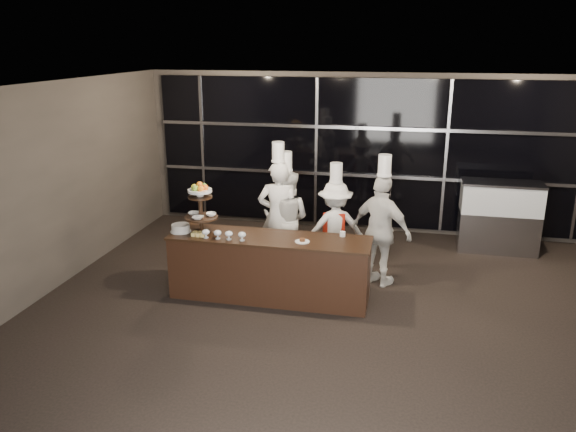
% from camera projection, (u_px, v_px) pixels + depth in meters
% --- Properties ---
extents(room, '(10.00, 10.00, 10.00)m').
position_uv_depth(room, '(350.00, 243.00, 5.90)').
color(room, black).
rests_on(room, ground).
extents(window_wall, '(8.60, 0.10, 2.80)m').
position_uv_depth(window_wall, '(380.00, 155.00, 10.51)').
color(window_wall, black).
rests_on(window_wall, ground).
extents(buffet_counter, '(2.84, 0.74, 0.92)m').
position_uv_depth(buffet_counter, '(270.00, 267.00, 7.97)').
color(buffet_counter, black).
rests_on(buffet_counter, ground).
extents(display_stand, '(0.48, 0.48, 0.74)m').
position_uv_depth(display_stand, '(200.00, 204.00, 7.91)').
color(display_stand, black).
rests_on(display_stand, buffet_counter).
extents(compotes, '(0.63, 0.11, 0.12)m').
position_uv_depth(compotes, '(223.00, 234.00, 7.72)').
color(compotes, silver).
rests_on(compotes, buffet_counter).
extents(layer_cake, '(0.30, 0.30, 0.11)m').
position_uv_depth(layer_cake, '(181.00, 228.00, 8.03)').
color(layer_cake, white).
rests_on(layer_cake, buffet_counter).
extents(pastry_squares, '(0.19, 0.13, 0.05)m').
position_uv_depth(pastry_squares, '(199.00, 234.00, 7.87)').
color(pastry_squares, '#F0D775').
rests_on(pastry_squares, buffet_counter).
extents(small_plate, '(0.20, 0.20, 0.05)m').
position_uv_depth(small_plate, '(302.00, 241.00, 7.63)').
color(small_plate, white).
rests_on(small_plate, buffet_counter).
extents(chef_cup, '(0.08, 0.08, 0.07)m').
position_uv_depth(chef_cup, '(343.00, 234.00, 7.85)').
color(chef_cup, white).
rests_on(chef_cup, buffet_counter).
extents(display_case, '(1.35, 0.59, 1.24)m').
position_uv_depth(display_case, '(499.00, 213.00, 9.72)').
color(display_case, '#A5A5AA').
rests_on(display_case, ground).
extents(chef_a, '(0.72, 0.56, 2.08)m').
position_uv_depth(chef_a, '(278.00, 215.00, 8.85)').
color(chef_a, white).
rests_on(chef_a, ground).
extents(chef_b, '(0.85, 0.70, 1.90)m').
position_uv_depth(chef_b, '(286.00, 218.00, 8.99)').
color(chef_b, silver).
rests_on(chef_b, ground).
extents(chef_c, '(1.08, 0.84, 1.77)m').
position_uv_depth(chef_c, '(335.00, 227.00, 8.78)').
color(chef_c, white).
rests_on(chef_c, ground).
extents(chef_d, '(1.07, 0.85, 1.99)m').
position_uv_depth(chef_d, '(381.00, 230.00, 8.29)').
color(chef_d, silver).
rests_on(chef_d, ground).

